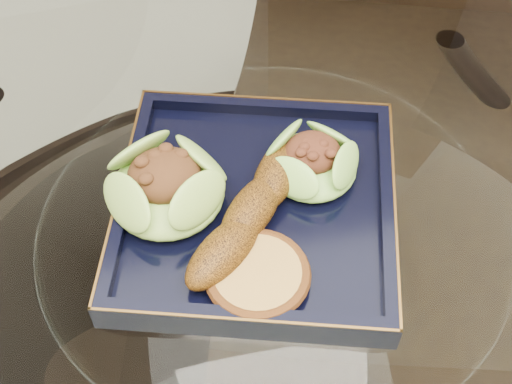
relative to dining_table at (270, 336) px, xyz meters
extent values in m
cylinder|color=white|center=(0.00, 0.00, 0.16)|extent=(1.10, 1.10, 0.01)
torus|color=black|center=(0.00, 0.00, 0.16)|extent=(1.13, 1.13, 0.02)
cylinder|color=black|center=(0.28, 0.28, -0.22)|extent=(0.04, 0.04, 0.75)
cylinder|color=black|center=(-0.28, 0.28, -0.22)|extent=(0.04, 0.04, 0.75)
cube|color=black|center=(0.22, 0.28, -0.16)|extent=(0.48, 0.48, 0.04)
cube|color=black|center=(0.27, 0.44, 0.08)|extent=(0.36, 0.13, 0.42)
cylinder|color=black|center=(0.02, 0.16, -0.39)|extent=(0.03, 0.03, 0.41)
cylinder|color=black|center=(0.34, 0.07, -0.39)|extent=(0.03, 0.03, 0.41)
cylinder|color=black|center=(0.11, 0.48, -0.39)|extent=(0.03, 0.03, 0.41)
cylinder|color=black|center=(0.43, 0.39, -0.39)|extent=(0.03, 0.03, 0.41)
cube|color=black|center=(-0.01, 0.05, 0.17)|extent=(0.33, 0.33, 0.02)
ellipsoid|color=#63972B|center=(-0.09, 0.07, 0.20)|extent=(0.13, 0.13, 0.04)
ellipsoid|color=#62AE32|center=(0.06, 0.08, 0.20)|extent=(0.12, 0.12, 0.03)
ellipsoid|color=#683D0B|center=(-0.01, 0.03, 0.20)|extent=(0.15, 0.17, 0.04)
cylinder|color=#BA8B3E|center=(-0.02, -0.03, 0.19)|extent=(0.10, 0.10, 0.02)
camera|label=1|loc=(-0.08, -0.36, 0.75)|focal=50.00mm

